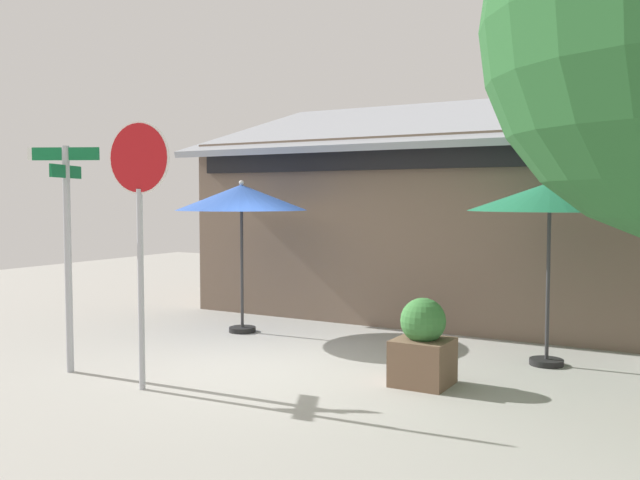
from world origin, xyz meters
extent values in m
cube|color=#9E9B93|center=(0.00, 0.00, -0.05)|extent=(28.00, 28.00, 0.10)
cube|color=#705B4C|center=(0.16, 5.27, 1.62)|extent=(8.03, 4.12, 3.25)
cube|color=#999EA8|center=(0.16, 5.12, 3.66)|extent=(8.53, 4.69, 1.37)
cube|color=black|center=(0.16, 3.16, 2.90)|extent=(7.43, 0.16, 0.44)
cylinder|color=#A8AAB2|center=(-2.07, -1.48, 1.43)|extent=(0.09, 0.09, 2.85)
cube|color=#116B38|center=(-2.07, -1.48, 2.75)|extent=(0.78, 0.40, 0.16)
cube|color=#116B38|center=(-2.07, -1.48, 2.53)|extent=(0.40, 0.78, 0.16)
cube|color=white|center=(-2.48, -1.68, 2.75)|extent=(0.07, 0.06, 0.16)
cylinder|color=#A8AAB2|center=(-0.70, -1.61, 1.15)|extent=(0.07, 0.07, 2.31)
cylinder|color=white|center=(-0.70, -1.61, 2.66)|extent=(0.83, 0.11, 0.83)
cylinder|color=red|center=(-0.70, -1.61, 2.66)|extent=(0.78, 0.12, 0.78)
cylinder|color=black|center=(-1.73, 1.72, 0.04)|extent=(0.44, 0.44, 0.08)
cylinder|color=#333335|center=(-1.73, 1.72, 1.03)|extent=(0.05, 0.05, 2.05)
cone|color=#2D56B7|center=(-1.73, 1.72, 2.21)|extent=(2.15, 2.15, 0.42)
sphere|color=silver|center=(-1.73, 1.72, 2.45)|extent=(0.08, 0.08, 0.08)
cylinder|color=black|center=(3.10, 1.90, 0.04)|extent=(0.44, 0.44, 0.08)
cylinder|color=#333335|center=(3.10, 1.90, 1.04)|extent=(0.05, 0.05, 2.09)
cone|color=#1E724C|center=(3.10, 1.90, 2.22)|extent=(2.12, 2.12, 0.37)
sphere|color=silver|center=(3.10, 1.90, 2.44)|extent=(0.08, 0.08, 0.08)
cube|color=brown|center=(2.03, 0.18, 0.27)|extent=(0.64, 0.64, 0.54)
sphere|color=#387538|center=(2.03, 0.18, 0.76)|extent=(0.54, 0.54, 0.54)
camera|label=1|loc=(4.96, -7.36, 2.21)|focal=38.61mm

